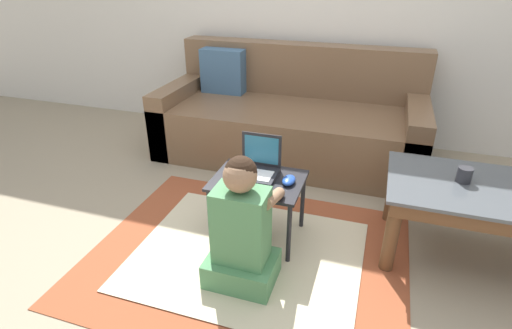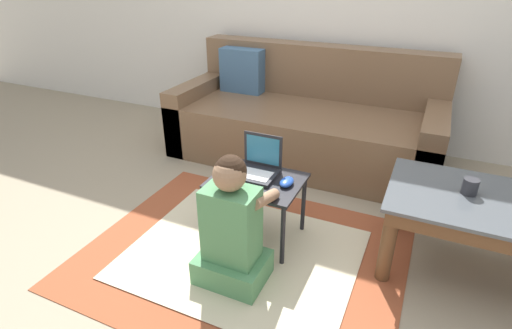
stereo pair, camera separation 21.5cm
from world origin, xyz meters
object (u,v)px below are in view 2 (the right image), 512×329
Objects in this scene: computer_mouse at (287,182)px; cup_on_table at (470,186)px; person_seated at (232,230)px; laptop_desk at (257,187)px; laptop at (257,168)px; couch at (305,121)px.

cup_on_table reaches higher than computer_mouse.
person_seated reaches higher than cup_on_table.
cup_on_table is at bearing 11.34° from laptop_desk.
cup_on_table is (0.85, 0.19, 0.08)m from computer_mouse.
laptop_desk is 0.36m from person_seated.
cup_on_table is at bearing 29.83° from person_seated.
laptop reaches higher than cup_on_table.
couch reaches higher than cup_on_table.
laptop is at bearing -85.38° from couch.
couch is 25.86× the size of cup_on_table.
computer_mouse is (0.19, -0.04, -0.02)m from laptop.
couch reaches higher than laptop.
laptop reaches higher than computer_mouse.
couch is at bearing 95.41° from laptop_desk.
laptop reaches higher than laptop_desk.
computer_mouse is at bearing -76.55° from couch.
person_seated is at bearing -150.17° from cup_on_table.
laptop is 0.43m from person_seated.
person_seated is (0.15, -1.52, 0.01)m from couch.
couch is at bearing 139.36° from cup_on_table.
couch is 18.38× the size of computer_mouse.
laptop_desk is 4.42× the size of computer_mouse.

